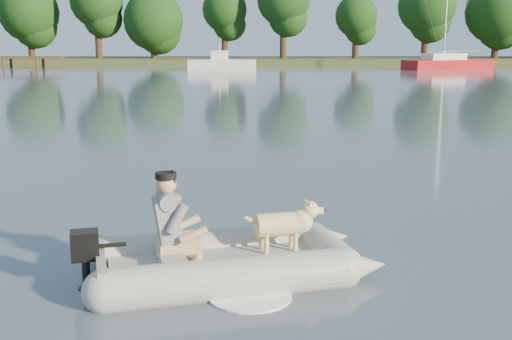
{
  "coord_description": "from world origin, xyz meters",
  "views": [
    {
      "loc": [
        0.37,
        -7.69,
        2.72
      ],
      "look_at": [
        0.45,
        1.84,
        0.75
      ],
      "focal_mm": 45.0,
      "sensor_mm": 36.0,
      "label": 1
    }
  ],
  "objects_px": {
    "man": "(169,216)",
    "sailboat": "(447,63)",
    "dinghy": "(228,228)",
    "motorboat": "(222,57)",
    "dog": "(279,228)"
  },
  "relations": [
    {
      "from": "dog",
      "to": "sailboat",
      "type": "height_order",
      "value": "sailboat"
    },
    {
      "from": "dinghy",
      "to": "sailboat",
      "type": "bearing_deg",
      "value": 56.05
    },
    {
      "from": "man",
      "to": "motorboat",
      "type": "relative_size",
      "value": 0.18
    },
    {
      "from": "dinghy",
      "to": "motorboat",
      "type": "distance_m",
      "value": 47.86
    },
    {
      "from": "man",
      "to": "sailboat",
      "type": "height_order",
      "value": "sailboat"
    },
    {
      "from": "dinghy",
      "to": "sailboat",
      "type": "relative_size",
      "value": 0.41
    },
    {
      "from": "man",
      "to": "motorboat",
      "type": "bearing_deg",
      "value": 77.21
    },
    {
      "from": "motorboat",
      "to": "dinghy",
      "type": "bearing_deg",
      "value": -82.46
    },
    {
      "from": "man",
      "to": "dog",
      "type": "distance_m",
      "value": 1.33
    },
    {
      "from": "man",
      "to": "sailboat",
      "type": "bearing_deg",
      "value": 55.41
    },
    {
      "from": "dinghy",
      "to": "dog",
      "type": "relative_size",
      "value": 5.15
    },
    {
      "from": "man",
      "to": "sailboat",
      "type": "relative_size",
      "value": 0.09
    },
    {
      "from": "dinghy",
      "to": "motorboat",
      "type": "xyz_separation_m",
      "value": [
        -2.18,
        47.81,
        0.54
      ]
    },
    {
      "from": "dinghy",
      "to": "man",
      "type": "distance_m",
      "value": 0.7
    },
    {
      "from": "motorboat",
      "to": "man",
      "type": "bearing_deg",
      "value": -83.26
    }
  ]
}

